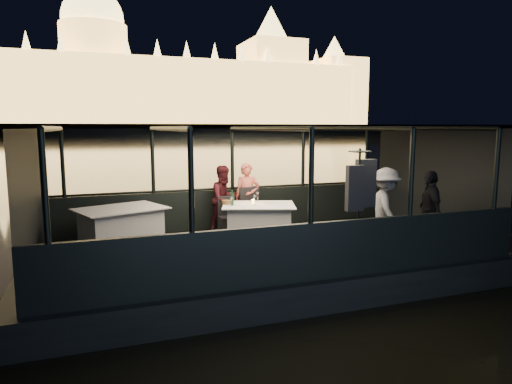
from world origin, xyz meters
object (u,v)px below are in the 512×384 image
object	(u,v)px
dining_table_central	(259,223)
wine_bottle	(232,198)
dining_table_aft	(122,231)
person_man_maroon	(225,199)
chair_port_left	(229,215)
chair_port_right	(252,213)
passenger_dark	(430,206)
person_woman_coral	(247,198)
passenger_stripe	(386,206)
coat_stand	(358,212)

from	to	relation	value
dining_table_central	wine_bottle	world-z (taller)	wine_bottle
dining_table_aft	person_man_maroon	bearing A→B (deg)	19.84
dining_table_central	chair_port_left	world-z (taller)	chair_port_left
chair_port_right	passenger_dark	size ratio (longest dim) A/B	0.65
person_woman_coral	wine_bottle	xyz separation A→B (m)	(-0.65, -0.95, 0.17)
person_man_maroon	chair_port_left	bearing A→B (deg)	-111.95
passenger_stripe	passenger_dark	size ratio (longest dim) A/B	1.04
dining_table_aft	wine_bottle	size ratio (longest dim) A/B	4.92
dining_table_aft	chair_port_left	world-z (taller)	chair_port_left
chair_port_left	coat_stand	world-z (taller)	coat_stand
chair_port_left	passenger_dark	size ratio (longest dim) A/B	0.55
chair_port_right	passenger_stripe	distance (m)	2.91
passenger_dark	dining_table_central	bearing A→B (deg)	-100.19
dining_table_central	wine_bottle	bearing A→B (deg)	169.72
dining_table_central	chair_port_left	xyz separation A→B (m)	(-0.44, 0.68, 0.06)
chair_port_left	wine_bottle	bearing A→B (deg)	-100.39
dining_table_aft	passenger_dark	size ratio (longest dim) A/B	1.02
passenger_dark	wine_bottle	distance (m)	3.82
person_woman_coral	passenger_dark	distance (m)	3.86
passenger_dark	person_woman_coral	bearing A→B (deg)	-114.51
chair_port_left	person_man_maroon	distance (m)	0.47
dining_table_central	person_woman_coral	world-z (taller)	person_woman_coral
person_woman_coral	chair_port_right	bearing A→B (deg)	-69.36
chair_port_right	passenger_dark	world-z (taller)	passenger_dark
coat_stand	passenger_stripe	world-z (taller)	coat_stand
coat_stand	person_woman_coral	bearing A→B (deg)	107.62
chair_port_right	wine_bottle	distance (m)	1.02
person_woman_coral	person_man_maroon	xyz separation A→B (m)	(-0.53, -0.01, 0.00)
dining_table_aft	passenger_stripe	xyz separation A→B (m)	(4.72, -1.65, 0.47)
dining_table_central	person_woman_coral	distance (m)	1.11
dining_table_central	person_woman_coral	xyz separation A→B (m)	(0.11, 1.05, 0.36)
chair_port_left	person_woman_coral	xyz separation A→B (m)	(0.55, 0.37, 0.30)
chair_port_left	person_man_maroon	world-z (taller)	person_man_maroon
dining_table_aft	person_woman_coral	bearing A→B (deg)	16.46
dining_table_central	person_man_maroon	world-z (taller)	person_man_maroon
coat_stand	passenger_dark	distance (m)	1.80
coat_stand	chair_port_right	bearing A→B (deg)	109.34
chair_port_left	person_woman_coral	bearing A→B (deg)	32.62
person_woman_coral	wine_bottle	bearing A→B (deg)	-105.63
person_woman_coral	passenger_stripe	distance (m)	3.14
chair_port_left	person_woman_coral	world-z (taller)	person_woman_coral
passenger_stripe	wine_bottle	size ratio (longest dim) A/B	5.01
dining_table_central	coat_stand	bearing A→B (deg)	-61.66
wine_bottle	chair_port_left	bearing A→B (deg)	80.66
chair_port_left	person_man_maroon	size ratio (longest dim) A/B	0.56
passenger_stripe	wine_bottle	bearing A→B (deg)	76.59
chair_port_left	coat_stand	distance (m)	3.10
passenger_stripe	wine_bottle	world-z (taller)	passenger_stripe
chair_port_right	chair_port_left	bearing A→B (deg)	179.18
dining_table_aft	coat_stand	world-z (taller)	coat_stand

